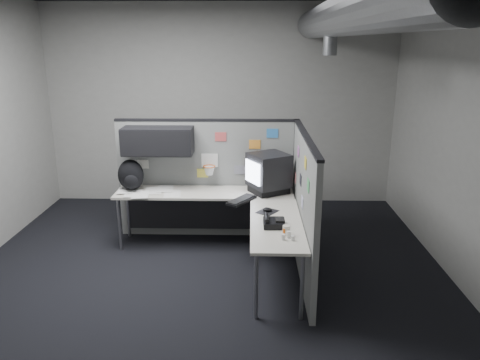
{
  "coord_description": "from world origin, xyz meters",
  "views": [
    {
      "loc": [
        0.51,
        -4.79,
        2.6
      ],
      "look_at": [
        0.38,
        0.35,
        1.08
      ],
      "focal_mm": 35.0,
      "sensor_mm": 36.0,
      "label": 1
    }
  ],
  "objects_px": {
    "monitor": "(269,173)",
    "backpack": "(131,176)",
    "keyboard": "(241,200)",
    "phone": "(273,222)",
    "desk": "(222,208)"
  },
  "relations": [
    {
      "from": "keyboard",
      "to": "phone",
      "type": "bearing_deg",
      "value": -77.43
    },
    {
      "from": "keyboard",
      "to": "backpack",
      "type": "height_order",
      "value": "backpack"
    },
    {
      "from": "monitor",
      "to": "backpack",
      "type": "xyz_separation_m",
      "value": [
        -1.79,
        0.04,
        -0.06
      ]
    },
    {
      "from": "desk",
      "to": "backpack",
      "type": "distance_m",
      "value": 1.28
    },
    {
      "from": "monitor",
      "to": "phone",
      "type": "distance_m",
      "value": 1.18
    },
    {
      "from": "monitor",
      "to": "keyboard",
      "type": "height_order",
      "value": "monitor"
    },
    {
      "from": "desk",
      "to": "keyboard",
      "type": "distance_m",
      "value": 0.3
    },
    {
      "from": "monitor",
      "to": "keyboard",
      "type": "distance_m",
      "value": 0.56
    },
    {
      "from": "phone",
      "to": "keyboard",
      "type": "bearing_deg",
      "value": 123.32
    },
    {
      "from": "phone",
      "to": "backpack",
      "type": "distance_m",
      "value": 2.17
    },
    {
      "from": "monitor",
      "to": "backpack",
      "type": "bearing_deg",
      "value": -165.76
    },
    {
      "from": "backpack",
      "to": "monitor",
      "type": "bearing_deg",
      "value": 3.35
    },
    {
      "from": "desk",
      "to": "phone",
      "type": "xyz_separation_m",
      "value": [
        0.6,
        -0.88,
        0.16
      ]
    },
    {
      "from": "monitor",
      "to": "phone",
      "type": "xyz_separation_m",
      "value": [
        0.01,
        -1.16,
        -0.22
      ]
    },
    {
      "from": "keyboard",
      "to": "phone",
      "type": "height_order",
      "value": "phone"
    }
  ]
}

